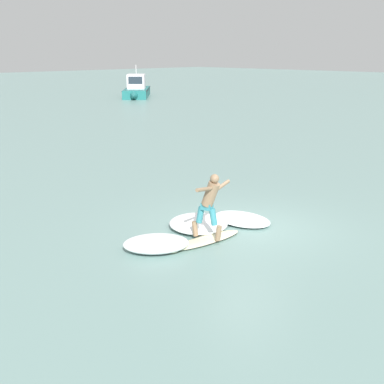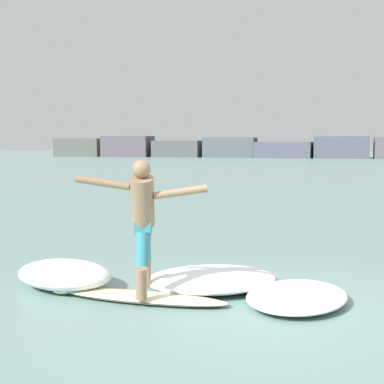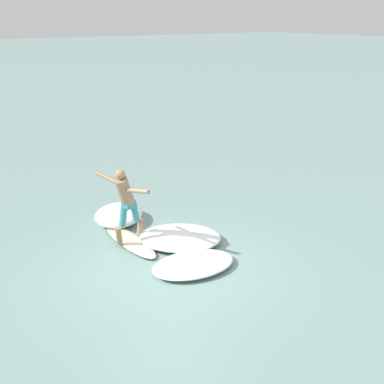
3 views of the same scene
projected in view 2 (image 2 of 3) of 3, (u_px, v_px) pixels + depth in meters
ground_plane at (266, 310)px, 7.36m from camera, size 200.00×200.00×0.00m
rock_jetty_breakwater at (291, 148)px, 68.69m from camera, size 53.64×4.73×2.35m
surfboard at (141, 297)px, 7.77m from camera, size 2.34×0.69×0.23m
surfer at (143, 216)px, 7.60m from camera, size 1.52×0.83×1.63m
wave_foam_at_tail at (211, 279)px, 8.45m from camera, size 2.34×2.35×0.23m
wave_foam_at_nose at (297, 296)px, 7.65m from camera, size 1.27×1.80×0.17m
wave_foam_beside at (64, 274)px, 8.49m from camera, size 1.91×1.82×0.34m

